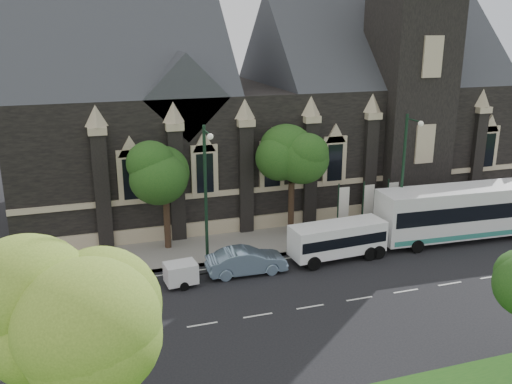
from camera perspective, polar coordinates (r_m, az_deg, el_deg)
name	(u,v)px	position (r m, az deg, el deg)	size (l,w,h in m)	color
ground	(310,307)	(30.76, 5.62, -11.75)	(160.00, 160.00, 0.00)	black
sidewalk	(256,243)	(38.76, 0.00, -5.30)	(80.00, 5.00, 0.15)	gray
museum	(280,107)	(46.82, 2.45, 8.82)	(40.00, 17.70, 29.90)	black
tree_park_near	(74,311)	(17.89, -18.32, -11.58)	(4.42, 4.42, 8.56)	black
tree_walk_right	(294,156)	(39.17, 3.93, 3.72)	(4.08, 4.08, 7.80)	black
tree_walk_left	(167,167)	(36.84, -9.20, 2.56)	(3.91, 3.91, 7.64)	black
street_lamp_near	(405,171)	(39.31, 15.13, 2.16)	(0.36, 1.88, 9.00)	black
street_lamp_mid	(206,188)	(33.90, -5.17, 0.37)	(0.36, 1.88, 9.00)	black
banner_flag_left	(342,205)	(39.83, 8.86, -1.36)	(0.90, 0.10, 4.00)	black
banner_flag_center	(367,202)	(40.75, 11.37, -1.07)	(0.90, 0.10, 4.00)	black
banner_flag_right	(391,200)	(41.74, 13.77, -0.80)	(0.90, 0.10, 4.00)	black
tour_coach	(467,211)	(41.79, 21.02, -1.85)	(13.37, 3.57, 3.86)	white
shuttle_bus	(338,238)	(36.29, 8.48, -4.78)	(6.46, 2.64, 2.45)	white
box_trailer	(181,273)	(32.86, -7.78, -8.31)	(2.70, 1.59, 1.41)	silver
sedan	(246,261)	(34.11, -1.00, -7.15)	(1.72, 4.93, 1.62)	#7A95B0
car_far_red	(112,276)	(33.38, -14.69, -8.42)	(1.76, 4.37, 1.49)	maroon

